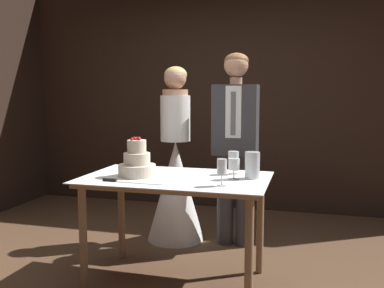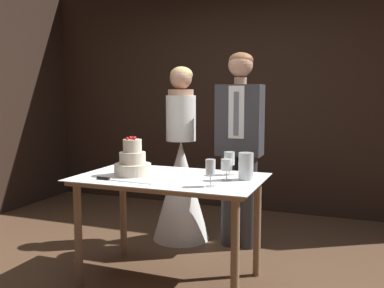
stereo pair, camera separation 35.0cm
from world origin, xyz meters
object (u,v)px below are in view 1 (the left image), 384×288
object	(u,v)px
cake_knife	(121,181)
cake_table	(176,190)
wine_glass_far	(234,165)
bride	(176,177)
wine_glass_near	(222,168)
tiered_cake	(137,163)
wine_glass_middle	(233,159)
hurricane_candle	(252,166)
groom	(235,138)

from	to	relation	value
cake_knife	cake_table	bearing A→B (deg)	43.69
wine_glass_far	bride	distance (m)	1.16
wine_glass_near	tiered_cake	bearing A→B (deg)	165.60
wine_glass_middle	hurricane_candle	xyz separation A→B (m)	(0.16, -0.13, -0.02)
wine_glass_far	groom	size ratio (longest dim) A/B	0.09
cake_knife	wine_glass_middle	world-z (taller)	wine_glass_middle
cake_table	groom	xyz separation A→B (m)	(0.28, 0.90, 0.30)
cake_table	wine_glass_near	xyz separation A→B (m)	(0.38, -0.21, 0.21)
wine_glass_middle	cake_knife	bearing A→B (deg)	-144.44
tiered_cake	bride	world-z (taller)	bride
wine_glass_near	groom	distance (m)	1.12
wine_glass_far	groom	world-z (taller)	groom
cake_table	wine_glass_far	xyz separation A→B (m)	(0.42, 0.02, 0.20)
tiered_cake	hurricane_candle	world-z (taller)	tiered_cake
wine_glass_far	hurricane_candle	bearing A→B (deg)	31.00
tiered_cake	wine_glass_near	bearing A→B (deg)	-14.40
wine_glass_middle	groom	distance (m)	0.69
wine_glass_near	groom	world-z (taller)	groom
hurricane_candle	cake_knife	bearing A→B (deg)	-156.54
hurricane_candle	bride	world-z (taller)	bride
tiered_cake	bride	distance (m)	0.98
wine_glass_near	groom	bearing A→B (deg)	95.01
cake_table	hurricane_candle	bearing A→B (deg)	10.03
wine_glass_middle	wine_glass_near	bearing A→B (deg)	-90.33
wine_glass_near	wine_glass_far	distance (m)	0.24
hurricane_candle	groom	bearing A→B (deg)	107.74
groom	wine_glass_middle	bearing A→B (deg)	-81.62
cake_knife	bride	bearing A→B (deg)	90.99
wine_glass_middle	bride	size ratio (longest dim) A/B	0.11
cake_knife	wine_glass_far	bearing A→B (deg)	24.31
tiered_cake	wine_glass_middle	size ratio (longest dim) A/B	1.66
tiered_cake	groom	bearing A→B (deg)	58.77
cake_knife	groom	world-z (taller)	groom
cake_table	cake_knife	distance (m)	0.42
cake_table	wine_glass_near	world-z (taller)	wine_glass_near
wine_glass_near	hurricane_candle	distance (m)	0.35
tiered_cake	cake_knife	distance (m)	0.25
cake_knife	bride	world-z (taller)	bride
cake_table	cake_knife	world-z (taller)	cake_knife
wine_glass_near	cake_table	bearing A→B (deg)	151.24
tiered_cake	wine_glass_near	world-z (taller)	tiered_cake
hurricane_candle	groom	world-z (taller)	groom
cake_table	bride	xyz separation A→B (m)	(-0.28, 0.90, -0.09)
wine_glass_middle	wine_glass_far	bearing A→B (deg)	-79.29
cake_table	wine_glass_far	bearing A→B (deg)	3.21
cake_table	tiered_cake	bearing A→B (deg)	-172.34
bride	groom	distance (m)	0.69
cake_knife	tiered_cake	bearing A→B (deg)	86.32
tiered_cake	groom	xyz separation A→B (m)	(0.57, 0.94, 0.11)
cake_knife	hurricane_candle	xyz separation A→B (m)	(0.85, 0.37, 0.08)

